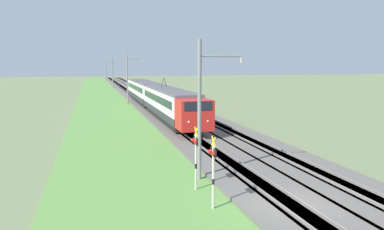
% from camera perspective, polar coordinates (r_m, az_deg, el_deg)
% --- Properties ---
extents(ground_plane, '(400.00, 400.00, 0.00)m').
position_cam_1_polar(ground_plane, '(17.72, 14.63, -13.97)').
color(ground_plane, '#6B7A51').
extents(ballast_main, '(240.00, 4.40, 0.30)m').
position_cam_1_polar(ballast_main, '(65.08, -7.71, 2.06)').
color(ballast_main, '#605B56').
rests_on(ballast_main, ground).
extents(ballast_adjacent, '(240.00, 4.40, 0.30)m').
position_cam_1_polar(ballast_adjacent, '(65.74, -4.10, 2.17)').
color(ballast_adjacent, '#605B56').
rests_on(ballast_adjacent, ground).
extents(track_main, '(240.00, 1.57, 0.45)m').
position_cam_1_polar(track_main, '(65.08, -7.71, 2.07)').
color(track_main, '#4C4238').
rests_on(track_main, ground).
extents(track_adjacent, '(240.00, 1.57, 0.45)m').
position_cam_1_polar(track_adjacent, '(65.74, -4.10, 2.18)').
color(track_adjacent, '#4C4238').
rests_on(track_adjacent, ground).
extents(grass_verge, '(240.00, 9.66, 0.12)m').
position_cam_1_polar(grass_verge, '(64.59, -12.96, 1.81)').
color(grass_verge, '#5B8E42').
rests_on(grass_verge, ground).
extents(passenger_train, '(43.35, 2.96, 4.89)m').
position_cam_1_polar(passenger_train, '(51.67, -5.80, 3.01)').
color(passenger_train, red).
rests_on(passenger_train, ground).
extents(crossing_signal_near, '(0.70, 0.23, 3.39)m').
position_cam_1_polar(crossing_signal_near, '(16.53, 3.22, -7.77)').
color(crossing_signal_near, beige).
rests_on(crossing_signal_near, ground).
extents(crossing_signal_aux, '(0.70, 0.23, 3.35)m').
position_cam_1_polar(crossing_signal_aux, '(19.01, 0.55, -5.76)').
color(crossing_signal_aux, beige).
rests_on(crossing_signal_aux, ground).
extents(catenary_mast_near, '(0.22, 2.56, 7.81)m').
position_cam_1_polar(catenary_mast_near, '(20.40, 1.31, 0.87)').
color(catenary_mast_near, slate).
rests_on(catenary_mast_near, ground).
extents(catenary_mast_mid, '(0.22, 2.56, 8.22)m').
position_cam_1_polar(catenary_mast_mid, '(60.87, -9.77, 5.50)').
color(catenary_mast_mid, slate).
rests_on(catenary_mast_mid, ground).
extents(catenary_mast_far, '(0.22, 2.56, 8.08)m').
position_cam_1_polar(catenary_mast_far, '(101.89, -11.98, 6.25)').
color(catenary_mast_far, slate).
rests_on(catenary_mast_far, ground).
extents(catenary_mast_distant, '(0.22, 2.56, 8.13)m').
position_cam_1_polar(catenary_mast_distant, '(142.97, -12.93, 6.60)').
color(catenary_mast_distant, slate).
rests_on(catenary_mast_distant, ground).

